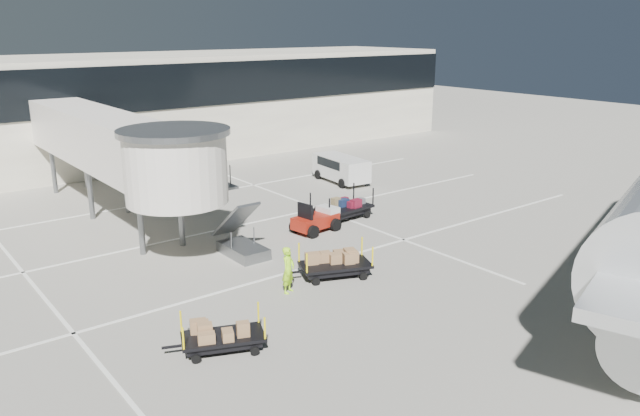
# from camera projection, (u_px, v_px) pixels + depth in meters

# --- Properties ---
(ground) EXTENTS (140.00, 140.00, 0.00)m
(ground) POSITION_uv_depth(u_px,v_px,m) (335.00, 282.00, 25.85)
(ground) COLOR #9C988B
(ground) RESTS_ON ground
(lane_markings) EXTENTS (40.00, 30.00, 0.02)m
(lane_markings) POSITION_uv_depth(u_px,v_px,m) (213.00, 229.00, 32.54)
(lane_markings) COLOR white
(lane_markings) RESTS_ON ground
(terminal) EXTENTS (64.00, 12.11, 15.20)m
(terminal) POSITION_uv_depth(u_px,v_px,m) (83.00, 109.00, 47.21)
(terminal) COLOR #EEE9CC
(terminal) RESTS_ON ground
(jet_bridge) EXTENTS (5.70, 20.40, 6.03)m
(jet_bridge) POSITION_uv_depth(u_px,v_px,m) (123.00, 147.00, 31.62)
(jet_bridge) COLOR silver
(jet_bridge) RESTS_ON ground
(baggage_tug) EXTENTS (2.62, 1.85, 1.63)m
(baggage_tug) POSITION_uv_depth(u_px,v_px,m) (316.00, 220.00, 32.06)
(baggage_tug) COLOR maroon
(baggage_tug) RESTS_ON ground
(suitcase_cart) EXTENTS (4.23, 1.91, 1.64)m
(suitcase_cart) POSITION_uv_depth(u_px,v_px,m) (343.00, 209.00, 34.04)
(suitcase_cart) COLOR black
(suitcase_cart) RESTS_ON ground
(box_cart_near) EXTENTS (3.65, 2.46, 1.42)m
(box_cart_near) POSITION_uv_depth(u_px,v_px,m) (335.00, 264.00, 26.26)
(box_cart_near) COLOR black
(box_cart_near) RESTS_ON ground
(box_cart_far) EXTENTS (3.31, 2.25, 1.29)m
(box_cart_far) POSITION_uv_depth(u_px,v_px,m) (224.00, 335.00, 20.33)
(box_cart_far) COLOR black
(box_cart_far) RESTS_ON ground
(ground_worker) EXTENTS (0.83, 0.73, 1.90)m
(ground_worker) POSITION_uv_depth(u_px,v_px,m) (288.00, 270.00, 24.59)
(ground_worker) COLOR #A1F119
(ground_worker) RESTS_ON ground
(minivan) EXTENTS (2.37, 4.67, 1.71)m
(minivan) POSITION_uv_depth(u_px,v_px,m) (340.00, 167.00, 42.23)
(minivan) COLOR silver
(minivan) RESTS_ON ground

